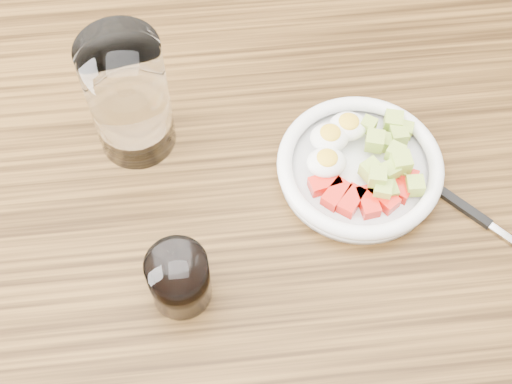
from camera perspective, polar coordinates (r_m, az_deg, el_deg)
ground at (r=1.57m, az=0.41°, el=-14.91°), size 4.00×4.00×0.00m
dining_table at (r=0.94m, az=0.67°, el=-4.41°), size 1.50×0.90×0.77m
bowl at (r=0.87m, az=8.29°, el=2.15°), size 0.20×0.20×0.05m
fork at (r=0.89m, az=17.29°, el=-1.88°), size 0.12×0.13×0.01m
water_glass at (r=0.85m, az=-10.16°, el=7.48°), size 0.10×0.10×0.17m
coffee_glass at (r=0.78m, az=-6.17°, el=-6.93°), size 0.07×0.07×0.08m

